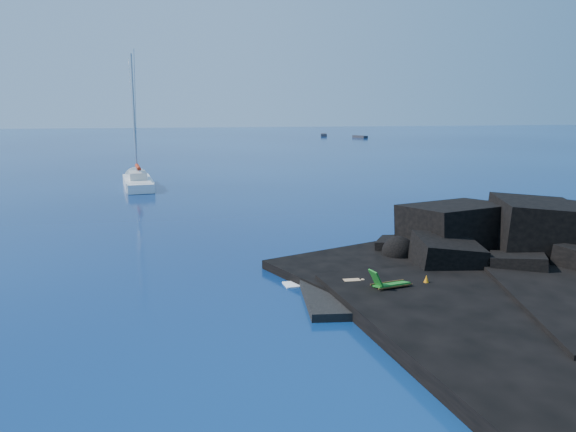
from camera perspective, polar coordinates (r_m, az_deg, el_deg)
name	(u,v)px	position (r m, az deg, el deg)	size (l,w,h in m)	color
ground	(302,305)	(24.05, 1.40, -9.04)	(400.00, 400.00, 0.00)	#030D33
headland	(535,269)	(31.83, 23.80, -4.94)	(24.00, 24.00, 3.60)	black
beach	(398,295)	(25.77, 11.09, -7.85)	(8.50, 6.00, 0.70)	black
surf_foam	(375,266)	(29.95, 8.80, -5.07)	(10.00, 8.00, 0.06)	white
sailboat	(138,187)	(60.20, -14.98, 2.84)	(2.71, 12.91, 13.53)	white
deck_chair	(391,279)	(24.69, 10.47, -6.34)	(1.77, 0.77, 1.22)	#16641B
towel	(352,285)	(25.50, 6.49, -7.02)	(2.12, 1.00, 0.06)	silver
sunbather	(352,282)	(25.45, 6.50, -6.67)	(2.01, 0.50, 0.27)	tan
marker_cone	(426,282)	(25.67, 13.87, -6.50)	(0.40, 0.40, 0.61)	orange
distant_boat_a	(324,136)	(157.80, 3.65, 8.11)	(1.61, 5.17, 0.69)	#2A2A2F
distant_boat_b	(360,138)	(149.87, 7.32, 7.88)	(1.44, 4.64, 0.62)	#27272C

